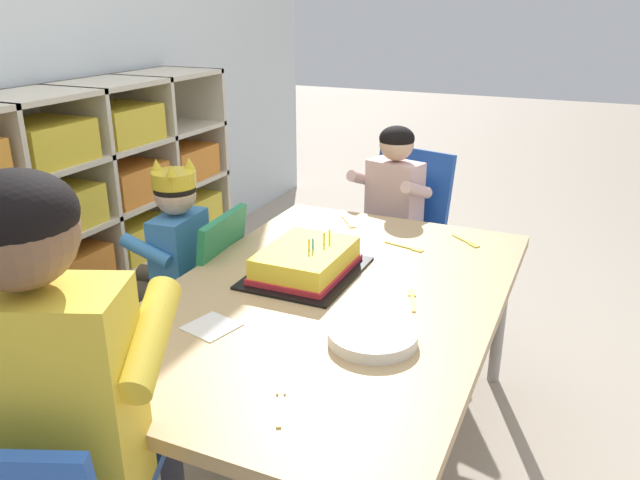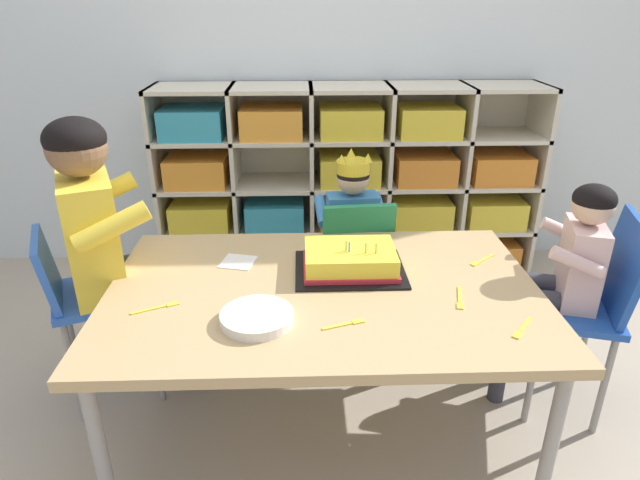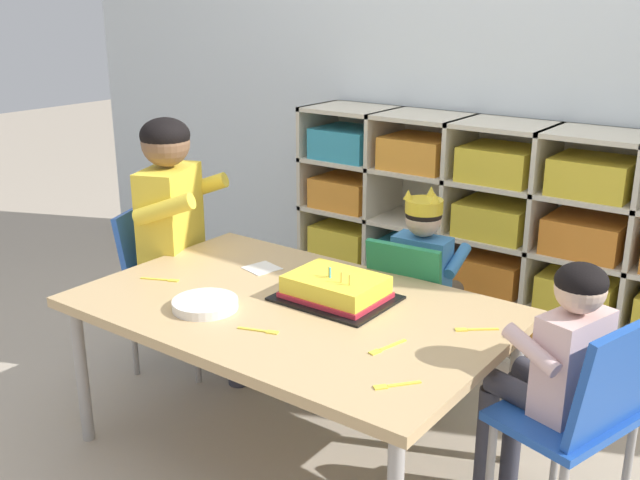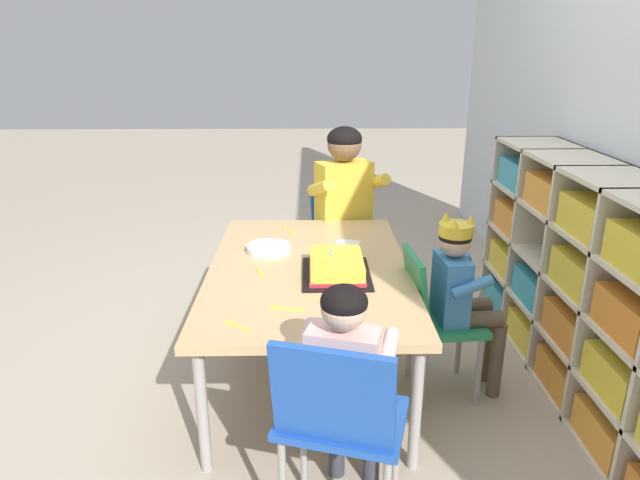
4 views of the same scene
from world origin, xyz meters
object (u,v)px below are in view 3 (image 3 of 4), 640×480
at_px(activity_table, 291,315).
at_px(fork_at_table_front_edge, 162,280).
at_px(birthday_cake_on_tray, 336,289).
at_px(classroom_chair_adult_side, 163,270).
at_px(fork_near_cake_tray, 474,329).
at_px(fork_near_child_seat, 394,385).
at_px(classroom_chair_guest_side, 585,411).
at_px(child_with_crown, 426,267).
at_px(guest_at_table_side, 555,363).
at_px(fork_scattered_mid_table, 386,348).
at_px(fork_by_napkin, 261,331).
at_px(classroom_chair_blue, 412,308).
at_px(adult_helper_seated, 185,219).
at_px(paper_plate_stack, 205,304).

bearing_deg(activity_table, fork_at_table_front_edge, -168.03).
relative_size(activity_table, birthday_cake_on_tray, 3.74).
relative_size(classroom_chair_adult_side, fork_near_cake_tray, 6.07).
bearing_deg(fork_at_table_front_edge, fork_near_cake_tray, 169.61).
distance_m(classroom_chair_adult_side, fork_near_child_seat, 1.43).
bearing_deg(fork_at_table_front_edge, activity_table, 166.97).
relative_size(classroom_chair_guest_side, fork_near_cake_tray, 6.59).
distance_m(child_with_crown, fork_at_table_front_edge, 0.98).
distance_m(guest_at_table_side, fork_scattered_mid_table, 0.46).
bearing_deg(fork_by_napkin, fork_near_child_seat, 155.51).
xyz_separation_m(classroom_chair_blue, fork_near_cake_tray, (0.41, -0.36, 0.16)).
distance_m(adult_helper_seated, fork_scattered_mid_table, 1.18).
bearing_deg(fork_near_cake_tray, paper_plate_stack, 166.72).
distance_m(birthday_cake_on_tray, fork_near_cake_tray, 0.47).
height_order(fork_at_table_front_edge, fork_near_cake_tray, same).
xyz_separation_m(activity_table, child_with_crown, (0.14, 0.64, 0.00)).
bearing_deg(birthday_cake_on_tray, guest_at_table_side, -0.26).
distance_m(child_with_crown, guest_at_table_side, 0.87).
height_order(child_with_crown, paper_plate_stack, child_with_crown).
relative_size(guest_at_table_side, fork_near_child_seat, 7.83).
relative_size(classroom_chair_adult_side, fork_at_table_front_edge, 5.06).
relative_size(adult_helper_seated, birthday_cake_on_tray, 2.88).
bearing_deg(fork_at_table_front_edge, fork_scattered_mid_table, 156.02).
height_order(birthday_cake_on_tray, paper_plate_stack, birthday_cake_on_tray).
bearing_deg(paper_plate_stack, classroom_chair_blue, 64.48).
xyz_separation_m(classroom_chair_guest_side, fork_near_cake_tray, (-0.37, 0.09, 0.10)).
height_order(guest_at_table_side, fork_by_napkin, guest_at_table_side).
xyz_separation_m(adult_helper_seated, fork_by_napkin, (0.77, -0.44, -0.10)).
height_order(adult_helper_seated, guest_at_table_side, adult_helper_seated).
xyz_separation_m(child_with_crown, birthday_cake_on_tray, (-0.05, -0.53, 0.07)).
relative_size(classroom_chair_blue, guest_at_table_side, 0.78).
bearing_deg(child_with_crown, birthday_cake_on_tray, 80.00).
height_order(child_with_crown, fork_by_napkin, child_with_crown).
relative_size(guest_at_table_side, fork_by_napkin, 6.77).
bearing_deg(activity_table, adult_helper_seated, 162.76).
distance_m(activity_table, fork_by_napkin, 0.22).
bearing_deg(classroom_chair_guest_side, activity_table, -68.82).
relative_size(birthday_cake_on_tray, fork_scattered_mid_table, 2.65).
bearing_deg(fork_near_cake_tray, fork_near_child_seat, -131.38).
bearing_deg(paper_plate_stack, fork_scattered_mid_table, 9.54).
distance_m(paper_plate_stack, fork_near_child_seat, 0.74).
bearing_deg(adult_helper_seated, child_with_crown, -86.08).
bearing_deg(fork_near_child_seat, fork_near_cake_tray, 36.65).
xyz_separation_m(paper_plate_stack, fork_by_napkin, (0.25, -0.02, -0.01)).
bearing_deg(adult_helper_seated, fork_scattered_mid_table, -127.65).
relative_size(guest_at_table_side, fork_at_table_front_edge, 6.34).
bearing_deg(classroom_chair_adult_side, classroom_chair_guest_side, -115.39).
relative_size(paper_plate_stack, fork_scattered_mid_table, 1.52).
xyz_separation_m(fork_near_cake_tray, fork_by_napkin, (-0.50, -0.38, 0.00)).
bearing_deg(fork_near_cake_tray, classroom_chair_adult_side, 140.75).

